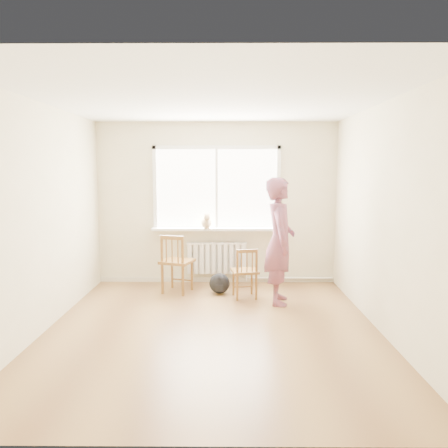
{
  "coord_description": "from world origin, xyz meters",
  "views": [
    {
      "loc": [
        0.18,
        -5.07,
        1.92
      ],
      "look_at": [
        0.13,
        1.2,
        1.13
      ],
      "focal_mm": 35.0,
      "sensor_mm": 36.0,
      "label": 1
    }
  ],
  "objects_px": {
    "chair_left": "(176,263)",
    "person": "(280,241)",
    "cat": "(207,222)",
    "chair_right": "(245,273)",
    "backpack": "(220,283)"
  },
  "relations": [
    {
      "from": "chair_right",
      "to": "person",
      "type": "xyz_separation_m",
      "value": [
        0.48,
        -0.21,
        0.52
      ]
    },
    {
      "from": "cat",
      "to": "backpack",
      "type": "height_order",
      "value": "cat"
    },
    {
      "from": "chair_left",
      "to": "backpack",
      "type": "height_order",
      "value": "chair_left"
    },
    {
      "from": "person",
      "to": "backpack",
      "type": "distance_m",
      "value": 1.23
    },
    {
      "from": "chair_left",
      "to": "person",
      "type": "height_order",
      "value": "person"
    },
    {
      "from": "chair_right",
      "to": "person",
      "type": "distance_m",
      "value": 0.74
    },
    {
      "from": "cat",
      "to": "chair_left",
      "type": "bearing_deg",
      "value": -139.83
    },
    {
      "from": "person",
      "to": "cat",
      "type": "distance_m",
      "value": 1.47
    },
    {
      "from": "backpack",
      "to": "cat",
      "type": "bearing_deg",
      "value": 113.27
    },
    {
      "from": "backpack",
      "to": "person",
      "type": "bearing_deg",
      "value": -27.89
    },
    {
      "from": "chair_left",
      "to": "chair_right",
      "type": "distance_m",
      "value": 1.11
    },
    {
      "from": "person",
      "to": "cat",
      "type": "relative_size",
      "value": 4.39
    },
    {
      "from": "person",
      "to": "cat",
      "type": "height_order",
      "value": "person"
    },
    {
      "from": "cat",
      "to": "person",
      "type": "bearing_deg",
      "value": -48.25
    },
    {
      "from": "chair_left",
      "to": "chair_right",
      "type": "height_order",
      "value": "chair_left"
    }
  ]
}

